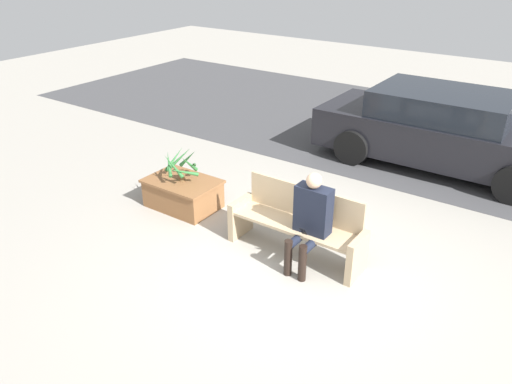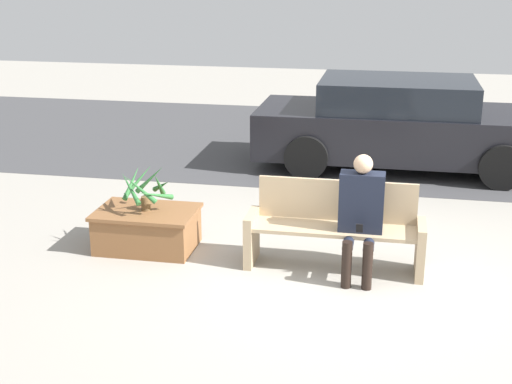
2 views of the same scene
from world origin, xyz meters
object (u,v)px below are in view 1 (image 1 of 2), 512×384
(potted_plant, at_px, (182,165))
(person_seated, at_px, (310,217))
(parked_car, at_px, (444,130))
(planter_box, at_px, (183,192))
(bench, at_px, (298,224))

(potted_plant, bearing_deg, person_seated, -6.43)
(person_seated, height_order, parked_car, parked_car)
(planter_box, xyz_separation_m, potted_plant, (0.01, 0.00, 0.48))
(planter_box, bearing_deg, bench, -2.64)
(person_seated, height_order, potted_plant, person_seated)
(planter_box, relative_size, parked_car, 0.25)
(potted_plant, relative_size, parked_car, 0.14)
(person_seated, bearing_deg, planter_box, 173.64)
(person_seated, relative_size, parked_car, 0.28)
(bench, height_order, person_seated, person_seated)
(bench, bearing_deg, potted_plant, 177.29)
(planter_box, height_order, parked_car, parked_car)
(person_seated, relative_size, potted_plant, 2.04)
(bench, xyz_separation_m, planter_box, (-2.15, 0.10, -0.20))
(bench, xyz_separation_m, person_seated, (0.27, -0.17, 0.27))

